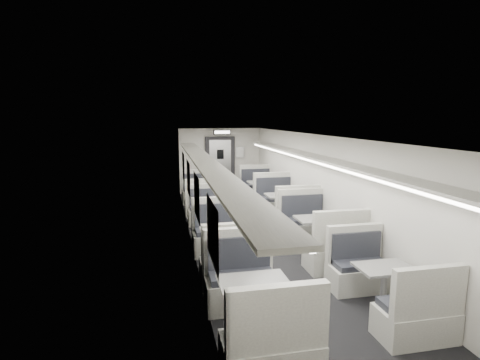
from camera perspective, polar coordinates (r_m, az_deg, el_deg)
name	(u,v)px	position (r m, az deg, el deg)	size (l,w,h in m)	color
room	(261,191)	(8.19, 3.23, -1.75)	(3.24, 12.24, 2.64)	black
booth_left_a	(200,197)	(11.67, -6.14, -2.57)	(1.00, 2.03, 1.09)	beige
booth_left_b	(210,218)	(9.27, -4.63, -5.81)	(0.97, 1.97, 1.05)	beige
booth_left_c	(225,248)	(7.10, -2.32, -10.34)	(1.07, 2.16, 1.16)	beige
booth_left_d	(254,308)	(5.07, 2.08, -18.89)	(1.07, 2.17, 1.16)	beige
booth_right_a	(263,193)	(11.97, 3.45, -2.05)	(1.10, 2.23, 1.20)	beige
booth_right_b	(284,209)	(9.93, 6.74, -4.43)	(1.14, 2.32, 1.24)	beige
booth_right_c	(318,236)	(7.94, 11.81, -8.28)	(1.09, 2.22, 1.19)	beige
booth_right_d	(384,288)	(6.02, 21.03, -15.14)	(0.97, 1.96, 1.05)	beige
passenger	(214,187)	(11.23, -4.05, -1.10)	(0.53, 0.35, 1.47)	black
window_a	(184,167)	(11.26, -8.60, 2.04)	(0.02, 1.18, 0.84)	black
window_b	(189,178)	(9.09, -7.84, 0.27)	(0.02, 1.18, 0.84)	black
window_c	(197,197)	(6.93, -6.59, -2.59)	(0.02, 1.18, 0.84)	black
window_d	(213,233)	(4.82, -4.21, -8.00)	(0.02, 1.18, 0.84)	black
luggage_rack_left	(205,162)	(7.55, -5.30, 2.78)	(0.46, 10.40, 0.09)	beige
luggage_rack_right	(321,159)	(8.21, 12.26, 3.14)	(0.46, 10.40, 0.09)	beige
vestibule_door	(220,165)	(13.95, -3.04, 2.28)	(1.10, 0.13, 2.10)	black
exit_sign	(222,132)	(13.37, -2.77, 7.30)	(0.62, 0.12, 0.16)	black
wall_notice	(240,152)	(14.02, -0.01, 4.22)	(0.32, 0.02, 0.40)	silver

